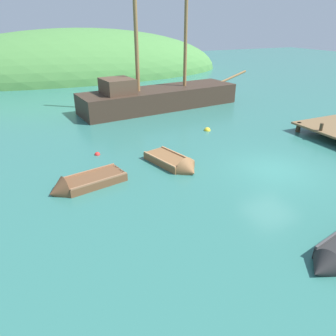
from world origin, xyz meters
TOP-DOWN VIEW (x-y plane):
  - ground_plane at (0.00, 0.00)m, footprint 120.00×120.00m
  - shore_hill at (-2.66, 35.11)m, footprint 41.07×19.10m
  - sailing_ship at (-0.34, 13.50)m, footprint 16.10×4.89m
  - rowboat_portside at (-4.24, 2.41)m, footprint 2.01×3.41m
  - rowboat_far at (-8.92, 2.20)m, footprint 3.53×1.92m
  - buoy_yellow at (0.20, 6.64)m, footprint 0.43×0.43m
  - buoy_red at (-7.43, 5.58)m, footprint 0.31×0.31m

SIDE VIEW (x-z plane):
  - ground_plane at x=0.00m, z-range 0.00..0.00m
  - shore_hill at x=-2.66m, z-range -5.84..5.84m
  - buoy_yellow at x=0.20m, z-range -0.22..0.22m
  - buoy_red at x=-7.43m, z-range -0.16..0.16m
  - rowboat_portside at x=-4.24m, z-range -0.49..0.72m
  - rowboat_far at x=-8.92m, z-range -0.49..0.73m
  - sailing_ship at x=-0.34m, z-range -5.77..6.99m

